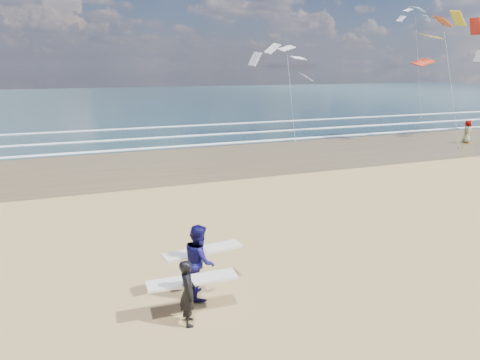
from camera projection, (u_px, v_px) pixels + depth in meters
name	position (u px, v px, depth m)	size (l,w,h in m)	color
wet_sand_strip	(374.00, 145.00, 33.34)	(220.00, 12.00, 0.01)	brown
ocean	(195.00, 98.00, 82.12)	(220.00, 100.00, 0.02)	#182E36
foam_breakers	(309.00, 128.00, 42.45)	(220.00, 11.70, 0.05)	white
surfer_near	(189.00, 290.00, 10.11)	(2.22, 0.98, 1.64)	black
surfer_far	(200.00, 260.00, 11.31)	(2.25, 1.27, 2.00)	#0F0D49
beachgoer_0	(467.00, 132.00, 34.23)	(0.89, 0.58, 1.83)	#443F32
kite_0	(448.00, 61.00, 33.10)	(6.89, 4.86, 10.74)	slate
kite_1	(289.00, 79.00, 36.39)	(6.18, 4.78, 8.70)	slate
kite_5	(418.00, 56.00, 51.75)	(4.69, 4.62, 13.90)	slate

